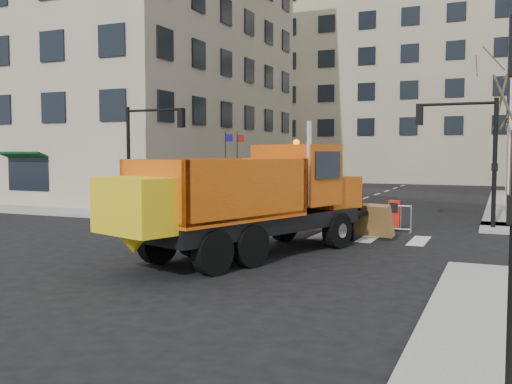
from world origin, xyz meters
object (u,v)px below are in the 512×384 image
at_px(cop_b, 332,209).
at_px(worker, 217,194).
at_px(plow_truck, 249,197).
at_px(cop_a, 329,210).
at_px(cop_c, 350,218).
at_px(newspaper_box, 394,214).

height_order(cop_b, worker, worker).
bearing_deg(cop_b, plow_truck, 77.18).
bearing_deg(cop_b, worker, -26.65).
bearing_deg(worker, cop_a, -51.71).
distance_m(cop_a, cop_c, 1.07).
distance_m(plow_truck, cop_a, 4.95).
height_order(cop_c, worker, worker).
distance_m(cop_b, newspaper_box, 2.55).
bearing_deg(worker, plow_truck, -77.75).
xyz_separation_m(cop_a, cop_c, (0.92, -0.51, -0.20)).
xyz_separation_m(cop_a, worker, (-6.90, 4.19, 0.13)).
bearing_deg(cop_c, worker, -89.44).
relative_size(plow_truck, cop_a, 5.38).
bearing_deg(plow_truck, cop_a, 4.94).
bearing_deg(newspaper_box, cop_b, -157.55).
distance_m(cop_c, worker, 9.13).
bearing_deg(cop_a, newspaper_box, -136.79).
distance_m(plow_truck, worker, 10.64).
distance_m(worker, newspaper_box, 8.96).
xyz_separation_m(plow_truck, cop_c, (2.09, 4.23, -1.03)).
height_order(plow_truck, cop_a, plow_truck).
bearing_deg(newspaper_box, worker, 168.47).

